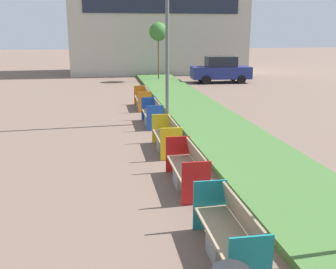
% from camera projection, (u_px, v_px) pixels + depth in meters
% --- Properties ---
extents(planter_grass_strip, '(2.80, 120.00, 0.18)m').
position_uv_depth(planter_grass_strip, '(247.00, 151.00, 11.63)').
color(planter_grass_strip, '#426B33').
rests_on(planter_grass_strip, ground).
extents(building_backdrop, '(14.91, 7.37, 10.14)m').
position_uv_depth(building_backdrop, '(156.00, 14.00, 34.78)').
color(building_backdrop, '#B2AD9E').
rests_on(building_backdrop, ground).
extents(bench_teal_frame, '(0.65, 2.05, 0.94)m').
position_uv_depth(bench_teal_frame, '(229.00, 237.00, 6.21)').
color(bench_teal_frame, gray).
rests_on(bench_teal_frame, ground).
extents(bench_red_frame, '(0.65, 2.09, 0.94)m').
position_uv_depth(bench_red_frame, '(188.00, 171.00, 9.16)').
color(bench_red_frame, gray).
rests_on(bench_red_frame, ground).
extents(bench_yellow_frame, '(0.65, 1.92, 0.94)m').
position_uv_depth(bench_yellow_frame, '(167.00, 139.00, 11.95)').
color(bench_yellow_frame, gray).
rests_on(bench_yellow_frame, ground).
extents(bench_blue_frame, '(0.65, 1.93, 0.94)m').
position_uv_depth(bench_blue_frame, '(153.00, 116.00, 15.30)').
color(bench_blue_frame, gray).
rests_on(bench_blue_frame, ground).
extents(bench_orange_frame, '(0.65, 2.14, 0.94)m').
position_uv_depth(bench_orange_frame, '(143.00, 100.00, 18.70)').
color(bench_orange_frame, gray).
rests_on(bench_orange_frame, ground).
extents(street_lamp_post, '(0.24, 0.44, 7.45)m').
position_uv_depth(street_lamp_post, '(167.00, 16.00, 14.66)').
color(street_lamp_post, '#56595B').
rests_on(street_lamp_post, ground).
extents(sapling_tree_far, '(1.33, 1.33, 4.23)m').
position_uv_depth(sapling_tree_far, '(158.00, 32.00, 28.35)').
color(sapling_tree_far, brown).
rests_on(sapling_tree_far, ground).
extents(parked_car_distant, '(4.31, 2.03, 1.86)m').
position_uv_depth(parked_car_distant, '(221.00, 70.00, 28.11)').
color(parked_car_distant, navy).
rests_on(parked_car_distant, ground).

